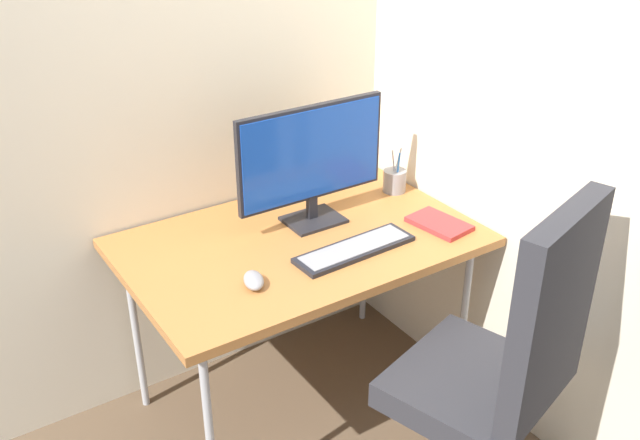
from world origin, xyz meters
TOP-DOWN VIEW (x-y plane):
  - ground_plane at (0.00, 0.00)m, footprint 8.00×8.00m
  - wall_back at (0.00, 0.43)m, footprint 2.56×0.04m
  - wall_side_right at (0.65, -0.19)m, footprint 0.04×2.12m
  - desk at (0.00, 0.00)m, footprint 1.24×0.81m
  - office_chair at (0.24, -0.79)m, footprint 0.64×0.62m
  - monitor at (0.11, 0.09)m, footprint 0.60×0.17m
  - keyboard at (0.11, -0.18)m, footprint 0.45×0.15m
  - mouse at (-0.29, -0.18)m, footprint 0.09×0.12m
  - pen_holder at (0.53, 0.13)m, footprint 0.09×0.09m
  - notebook at (0.48, -0.20)m, footprint 0.17×0.24m

SIDE VIEW (x-z plane):
  - ground_plane at x=0.00m, z-range 0.00..0.00m
  - office_chair at x=0.24m, z-range 0.03..1.19m
  - desk at x=0.00m, z-range 0.33..1.08m
  - notebook at x=0.48m, z-range 0.74..0.76m
  - keyboard at x=0.11m, z-range 0.74..0.76m
  - mouse at x=-0.29m, z-range 0.74..0.79m
  - pen_holder at x=0.53m, z-range 0.70..0.88m
  - monitor at x=0.11m, z-range 0.77..1.22m
  - wall_back at x=0.00m, z-range 0.00..2.80m
  - wall_side_right at x=0.65m, z-range 0.00..2.80m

